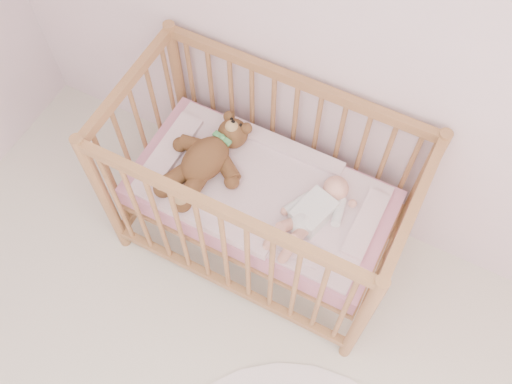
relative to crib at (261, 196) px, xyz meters
The scene contains 6 objects.
wall_back 1.02m from the crib, 45.65° to the left, with size 4.00×0.02×2.70m, color silver.
crib is the anchor object (origin of this frame).
mattress 0.01m from the crib, ahead, with size 1.22×0.62×0.13m, color pink.
blanket 0.06m from the crib, behind, with size 1.10×0.58×0.06m, color pink, non-canonical shape.
baby 0.30m from the crib, ahead, with size 0.25×0.52×0.13m, color white, non-canonical shape.
teddy_bear 0.32m from the crib, behind, with size 0.41×0.58×0.16m, color brown, non-canonical shape.
Camera 1 is at (0.18, 0.44, 2.87)m, focal length 40.00 mm.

